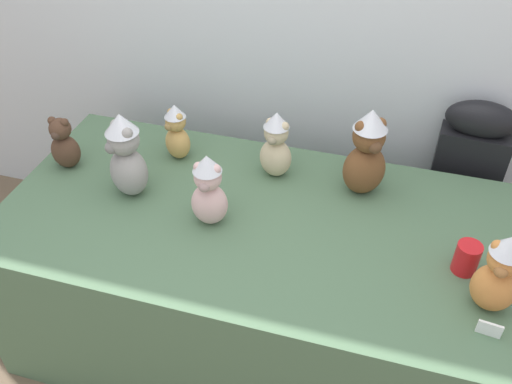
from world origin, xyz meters
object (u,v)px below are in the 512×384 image
object	(u,v)px
teddy_bear_blush	(209,191)
teddy_bear_cocoa	(64,144)
party_cup_red	(467,258)
display_table	(256,282)
instrument_case	(458,198)
teddy_bear_chestnut	(367,153)
teddy_bear_ginger	(499,274)
teddy_bear_ash	(126,156)
teddy_bear_sand	(277,145)
teddy_bear_honey	(177,132)

from	to	relation	value
teddy_bear_blush	teddy_bear_cocoa	world-z (taller)	teddy_bear_blush
teddy_bear_cocoa	party_cup_red	size ratio (longest dim) A/B	2.06
display_table	teddy_bear_blush	world-z (taller)	teddy_bear_blush
instrument_case	teddy_bear_cocoa	bearing A→B (deg)	-158.44
teddy_bear_chestnut	display_table	bearing A→B (deg)	-175.61
teddy_bear_blush	teddy_bear_ginger	size ratio (longest dim) A/B	0.98
party_cup_red	teddy_bear_ash	bearing A→B (deg)	177.06
teddy_bear_ash	teddy_bear_cocoa	bearing A→B (deg)	-161.29
teddy_bear_sand	teddy_bear_chestnut	bearing A→B (deg)	11.02
instrument_case	teddy_bear_ginger	size ratio (longest dim) A/B	3.30
teddy_bear_ginger	display_table	bearing A→B (deg)	179.68
teddy_bear_ash	teddy_bear_chestnut	bearing A→B (deg)	49.70
teddy_bear_ash	teddy_bear_sand	bearing A→B (deg)	60.60
party_cup_red	teddy_bear_ginger	bearing A→B (deg)	-62.50
display_table	teddy_bear_sand	bearing A→B (deg)	89.29
instrument_case	teddy_bear_sand	xyz separation A→B (m)	(-0.75, -0.33, 0.35)
teddy_bear_honey	teddy_bear_ash	bearing A→B (deg)	-77.75
teddy_bear_sand	teddy_bear_ginger	world-z (taller)	teddy_bear_ginger
teddy_bear_honey	teddy_bear_cocoa	xyz separation A→B (m)	(-0.40, -0.18, -0.01)
party_cup_red	teddy_bear_sand	bearing A→B (deg)	155.61
instrument_case	teddy_bear_blush	world-z (taller)	teddy_bear_blush
teddy_bear_cocoa	teddy_bear_sand	bearing A→B (deg)	9.91
teddy_bear_cocoa	teddy_bear_chestnut	bearing A→B (deg)	5.90
teddy_bear_chestnut	instrument_case	bearing A→B (deg)	6.75
instrument_case	teddy_bear_cocoa	xyz separation A→B (m)	(-1.56, -0.51, 0.32)
teddy_bear_blush	teddy_bear_ash	world-z (taller)	teddy_bear_ash
teddy_bear_ginger	party_cup_red	bearing A→B (deg)	130.56
teddy_bear_ash	display_table	bearing A→B (deg)	31.85
teddy_bear_cocoa	party_cup_red	world-z (taller)	teddy_bear_cocoa
display_table	teddy_bear_sand	xyz separation A→B (m)	(0.00, 0.27, 0.49)
teddy_bear_ginger	teddy_bear_cocoa	size ratio (longest dim) A/B	1.29
teddy_bear_chestnut	teddy_bear_sand	bearing A→B (deg)	145.56
instrument_case	party_cup_red	distance (m)	0.71
teddy_bear_honey	teddy_bear_sand	distance (m)	0.42
teddy_bear_chestnut	teddy_bear_ash	bearing A→B (deg)	163.83
instrument_case	teddy_bear_honey	bearing A→B (deg)	-160.83
teddy_bear_sand	teddy_bear_cocoa	xyz separation A→B (m)	(-0.82, -0.18, -0.03)
display_table	teddy_bear_blush	bearing A→B (deg)	-157.54
teddy_bear_ash	teddy_bear_honey	bearing A→B (deg)	105.40
teddy_bear_cocoa	party_cup_red	bearing A→B (deg)	-7.97
party_cup_red	teddy_bear_chestnut	bearing A→B (deg)	139.98
teddy_bear_ash	teddy_bear_ginger	size ratio (longest dim) A/B	1.18
teddy_bear_blush	teddy_bear_cocoa	size ratio (longest dim) A/B	1.27
teddy_bear_ash	teddy_bear_ginger	distance (m)	1.30
teddy_bear_cocoa	party_cup_red	xyz separation A→B (m)	(1.54, -0.14, -0.05)
teddy_bear_ginger	teddy_bear_ash	bearing A→B (deg)	-175.62
teddy_bear_blush	teddy_bear_chestnut	size ratio (longest dim) A/B	0.81
display_table	instrument_case	world-z (taller)	instrument_case
teddy_bear_honey	teddy_bear_cocoa	distance (m)	0.44
teddy_bear_ash	teddy_bear_chestnut	size ratio (longest dim) A/B	0.97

